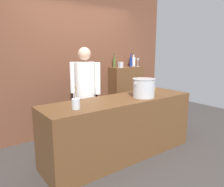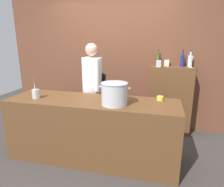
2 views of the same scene
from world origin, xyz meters
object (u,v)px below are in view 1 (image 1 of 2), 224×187
(wine_glass_tall, at_px, (138,60))
(wine_bottle_olive, at_px, (114,62))
(butter_jar, at_px, (153,88))
(spice_tin_cream, at_px, (120,64))
(wine_bottle_cobalt, at_px, (131,62))
(wine_bottle_clear, at_px, (134,61))
(stockpot_large, at_px, (144,88))
(chef, at_px, (85,90))
(spice_tin_silver, at_px, (120,65))
(utensil_crock, at_px, (76,104))

(wine_glass_tall, bearing_deg, wine_bottle_olive, 167.07)
(butter_jar, relative_size, spice_tin_cream, 0.83)
(butter_jar, bearing_deg, wine_bottle_olive, 94.49)
(wine_bottle_cobalt, distance_m, wine_bottle_clear, 0.15)
(stockpot_large, height_order, butter_jar, stockpot_large)
(chef, bearing_deg, stockpot_large, 177.25)
(wine_bottle_olive, xyz_separation_m, spice_tin_silver, (0.02, -0.18, -0.05))
(wine_bottle_cobalt, bearing_deg, butter_jar, -108.79)
(utensil_crock, bearing_deg, wine_bottle_cobalt, 32.67)
(chef, height_order, spice_tin_silver, chef)
(chef, distance_m, utensil_crock, 0.98)
(wine_glass_tall, bearing_deg, wine_bottle_clear, 95.65)
(wine_bottle_olive, xyz_separation_m, wine_glass_tall, (0.57, -0.13, 0.03))
(wine_glass_tall, xyz_separation_m, spice_tin_silver, (-0.55, -0.05, -0.08))
(utensil_crock, distance_m, wine_glass_tall, 2.58)
(wine_bottle_clear, bearing_deg, wine_glass_tall, -84.35)
(utensil_crock, bearing_deg, wine_bottle_clear, 32.15)
(wine_bottle_cobalt, distance_m, wine_bottle_olive, 0.43)
(chef, distance_m, wine_bottle_olive, 1.28)
(utensil_crock, bearing_deg, spice_tin_silver, 35.80)
(utensil_crock, relative_size, wine_glass_tall, 1.52)
(wine_bottle_cobalt, relative_size, wine_bottle_clear, 1.07)
(spice_tin_cream, bearing_deg, spice_tin_silver, -129.20)
(chef, height_order, spice_tin_cream, chef)
(wine_bottle_cobalt, relative_size, spice_tin_cream, 2.69)
(utensil_crock, bearing_deg, stockpot_large, -0.35)
(wine_glass_tall, relative_size, spice_tin_silver, 1.64)
(wine_bottle_cobalt, bearing_deg, wine_glass_tall, -25.02)
(butter_jar, xyz_separation_m, wine_bottle_clear, (0.47, 1.05, 0.43))
(wine_bottle_cobalt, xyz_separation_m, spice_tin_silver, (-0.40, -0.12, -0.05))
(utensil_crock, relative_size, spice_tin_silver, 2.49)
(utensil_crock, distance_m, spice_tin_cream, 2.29)
(utensil_crock, relative_size, wine_bottle_olive, 1.00)
(butter_jar, relative_size, wine_glass_tall, 0.48)
(butter_jar, height_order, wine_bottle_clear, wine_bottle_clear)
(utensil_crock, xyz_separation_m, wine_bottle_clear, (2.20, 1.38, 0.39))
(utensil_crock, xyz_separation_m, wine_bottle_cobalt, (2.06, 1.32, 0.39))
(chef, height_order, wine_bottle_olive, chef)
(wine_glass_tall, bearing_deg, stockpot_large, -129.99)
(chef, distance_m, wine_glass_tall, 1.75)
(wine_bottle_olive, height_order, spice_tin_silver, wine_bottle_olive)
(wine_bottle_olive, bearing_deg, wine_glass_tall, -12.93)
(butter_jar, distance_m, wine_bottle_clear, 1.23)
(chef, bearing_deg, utensil_crock, 104.73)
(butter_jar, distance_m, spice_tin_silver, 0.95)
(utensil_crock, bearing_deg, chef, 53.46)
(butter_jar, bearing_deg, stockpot_large, -149.40)
(wine_bottle_clear, height_order, spice_tin_cream, wine_bottle_clear)
(wine_bottle_clear, relative_size, wine_glass_tall, 1.46)
(butter_jar, bearing_deg, spice_tin_silver, 94.08)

